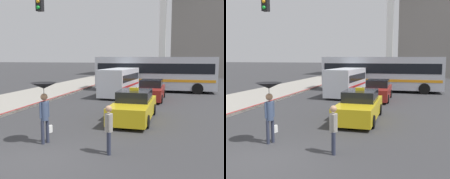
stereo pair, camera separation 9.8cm
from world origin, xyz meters
The scene contains 9 objects.
ground_plane centered at (0.00, 0.00, 0.00)m, with size 300.00×300.00×0.00m, color #38383A.
taxi centered at (2.03, 5.95, 0.69)m, with size 1.91×4.66×1.66m.
sedan_red centered at (2.15, 12.63, 0.69)m, with size 1.91×4.50×1.50m.
ambulance_van centered at (-0.57, 13.78, 1.26)m, with size 2.40×5.37×2.27m.
city_bus centered at (1.87, 17.77, 1.79)m, with size 10.98×2.79×3.22m.
pedestrian_with_umbrella centered at (-0.49, 1.40, 1.77)m, with size 0.94×0.94×2.26m.
pedestrian_man centered at (2.07, 0.97, 0.94)m, with size 0.35×0.42×1.62m.
traffic_light centered at (-4.03, 3.87, 4.38)m, with size 3.61×0.38×6.35m.
monument_cross centered at (1.53, 31.93, 10.83)m, with size 8.40×0.90×19.09m.
Camera 1 is at (4.31, -7.07, 3.17)m, focal length 42.00 mm.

